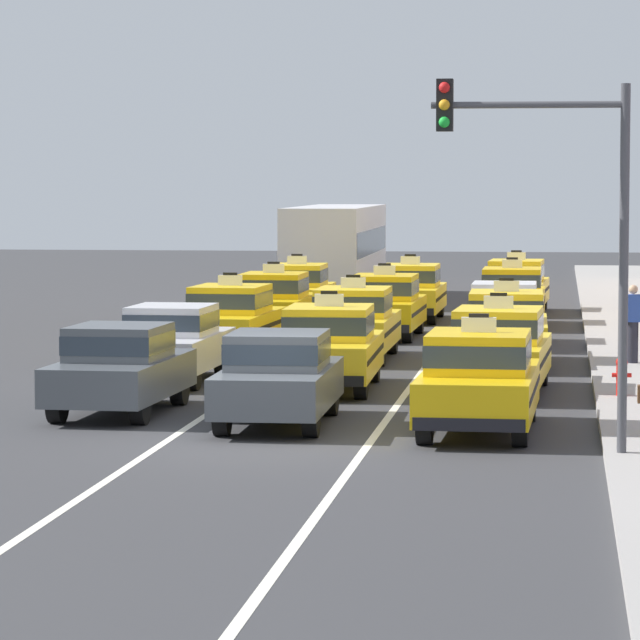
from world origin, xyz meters
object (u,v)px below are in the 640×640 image
object	(u,v)px
taxi_center_fifth	(411,291)
taxi_left_third	(231,318)
sedan_left_nearest	(120,366)
taxi_left_fifth	(297,290)
bus_left_sixth	(336,247)
sedan_left_second	(173,341)
fire_hydrant	(622,374)
sedan_center_nearest	(278,375)
taxi_center_third	(354,322)
pedestrian_mid_block	(633,324)
taxi_right_third	(506,326)
taxi_center_fourth	(385,304)
taxi_left_fourth	(274,302)
taxi_right_fifth	(512,296)
sedan_right_fourth	(504,312)
taxi_right_second	(499,349)
taxi_right_sixth	(516,285)
traffic_light_pole	(557,200)
taxi_right_nearest	(479,380)
taxi_center_second	(330,346)

from	to	relation	value
taxi_center_fifth	taxi_left_third	bearing A→B (deg)	-106.03
sedan_left_nearest	taxi_left_fifth	xyz separation A→B (m)	(-0.00, 22.42, 0.03)
bus_left_sixth	sedan_left_second	bearing A→B (deg)	-90.26
sedan_left_nearest	fire_hydrant	xyz separation A→B (m)	(8.81, 2.68, -0.30)
sedan_center_nearest	taxi_center_third	size ratio (longest dim) A/B	0.95
sedan_left_nearest	pedestrian_mid_block	bearing A→B (deg)	44.26
sedan_left_second	taxi_right_third	bearing A→B (deg)	33.08
taxi_center_fourth	sedan_left_second	bearing A→B (deg)	-106.13
taxi_left_fourth	taxi_right_fifth	xyz separation A→B (m)	(6.21, 3.61, 0.00)
sedan_left_nearest	fire_hydrant	distance (m)	9.21
sedan_left_nearest	sedan_right_fourth	world-z (taller)	same
sedan_left_nearest	sedan_right_fourth	xyz separation A→B (m)	(6.30, 14.59, 0.00)
taxi_left_fourth	fire_hydrant	size ratio (longest dim) A/B	6.25
sedan_left_second	taxi_center_third	size ratio (longest dim) A/B	0.95
taxi_center_fifth	taxi_right_second	bearing A→B (deg)	-80.30
bus_left_sixth	pedestrian_mid_block	distance (m)	24.95
taxi_left_fifth	taxi_right_fifth	size ratio (longest dim) A/B	1.00
taxi_center_fifth	taxi_right_second	size ratio (longest dim) A/B	0.99
taxi_left_fifth	sedan_right_fourth	size ratio (longest dim) A/B	1.06
taxi_right_sixth	traffic_light_pole	world-z (taller)	traffic_light_pole
taxi_left_third	sedan_right_fourth	world-z (taller)	taxi_left_third
taxi_left_fifth	taxi_right_fifth	bearing A→B (deg)	-14.86
taxi_right_second	sedan_center_nearest	bearing A→B (deg)	-124.12
sedan_left_second	taxi_right_second	size ratio (longest dim) A/B	0.94
taxi_right_second	fire_hydrant	xyz separation A→B (m)	(2.31, -1.31, -0.33)
sedan_left_second	fire_hydrant	bearing A→B (deg)	-15.78
taxi_right_second	taxi_right_fifth	xyz separation A→B (m)	(-0.18, 16.75, 0.00)
taxi_right_third	taxi_right_sixth	xyz separation A→B (m)	(-0.17, 16.56, 0.00)
taxi_left_third	taxi_center_fifth	xyz separation A→B (m)	(3.30, 11.49, 0.00)
taxi_left_fourth	sedan_right_fourth	distance (m)	6.68
taxi_center_fourth	taxi_right_nearest	distance (m)	18.53
sedan_left_second	taxi_left_fifth	distance (m)	17.21
taxi_center_third	taxi_right_fifth	size ratio (longest dim) A/B	1.00
sedan_left_second	bus_left_sixth	world-z (taller)	bus_left_sixth
taxi_center_fifth	sedan_right_fourth	distance (m)	8.58
taxi_center_fifth	taxi_right_sixth	distance (m)	4.58
taxi_left_third	taxi_right_sixth	size ratio (longest dim) A/B	1.00
sedan_left_second	taxi_right_fifth	xyz separation A→B (m)	(6.47, 15.53, 0.03)
taxi_center_fourth	taxi_center_third	bearing A→B (deg)	-91.45
sedan_center_nearest	pedestrian_mid_block	distance (m)	11.97
pedestrian_mid_block	taxi_left_fifth	bearing A→B (deg)	124.63
bus_left_sixth	pedestrian_mid_block	world-z (taller)	bus_left_sixth
taxi_right_sixth	pedestrian_mid_block	bearing A→B (deg)	-80.25
sedan_left_second	taxi_center_fourth	xyz separation A→B (m)	(3.28, 11.33, 0.03)
taxi_center_second	taxi_right_fifth	bearing A→B (deg)	79.30
sedan_left_second	taxi_center_fourth	distance (m)	11.79
sedan_left_second	taxi_center_third	xyz separation A→B (m)	(3.12, 5.28, 0.03)
taxi_right_sixth	pedestrian_mid_block	world-z (taller)	taxi_right_sixth
taxi_center_second	taxi_right_nearest	xyz separation A→B (m)	(3.17, -5.90, 0.00)
taxi_right_third	taxi_left_fifth	bearing A→B (deg)	116.73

